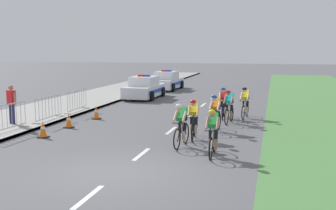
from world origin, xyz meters
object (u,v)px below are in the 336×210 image
at_px(cyclist_fifth, 229,106).
at_px(police_car_second, 167,81).
at_px(spectator_closest, 11,102).
at_px(traffic_cone_near, 69,121).
at_px(traffic_cone_far, 96,113).
at_px(crowd_barrier_rear, 77,101).
at_px(cyclist_second, 181,124).
at_px(crowd_barrier_front, 7,118).
at_px(cyclist_third, 194,119).
at_px(police_car_nearest, 144,88).
at_px(traffic_cone_mid, 43,130).
at_px(cyclist_fourth, 216,112).
at_px(cyclist_seventh, 245,102).
at_px(cyclist_sixth, 223,102).
at_px(cyclist_lead, 213,132).
at_px(crowd_barrier_middle, 49,108).

xyz_separation_m(cyclist_fifth, police_car_second, (-6.50, 14.06, -0.11)).
bearing_deg(spectator_closest, traffic_cone_near, 6.69).
bearing_deg(traffic_cone_far, crowd_barrier_rear, 140.16).
height_order(cyclist_second, crowd_barrier_front, cyclist_second).
bearing_deg(cyclist_third, police_car_second, 107.40).
distance_m(police_car_nearest, traffic_cone_mid, 12.85).
distance_m(police_car_nearest, police_car_second, 6.05).
bearing_deg(cyclist_fifth, cyclist_fourth, -98.99).
relative_size(cyclist_seventh, police_car_second, 0.38).
height_order(cyclist_sixth, spectator_closest, spectator_closest).
bearing_deg(traffic_cone_near, traffic_cone_far, 84.28).
relative_size(police_car_second, crowd_barrier_rear, 1.92).
xyz_separation_m(cyclist_third, crowd_barrier_front, (-7.30, -0.85, -0.14)).
distance_m(cyclist_third, crowd_barrier_front, 7.35).
bearing_deg(traffic_cone_far, traffic_cone_mid, -93.20).
bearing_deg(traffic_cone_mid, cyclist_sixth, 44.78).
xyz_separation_m(cyclist_third, traffic_cone_near, (-5.58, 0.94, -0.48)).
xyz_separation_m(cyclist_lead, crowd_barrier_middle, (-8.09, 4.17, -0.14)).
bearing_deg(cyclist_sixth, crowd_barrier_rear, -177.89).
bearing_deg(crowd_barrier_middle, crowd_barrier_rear, 89.40).
xyz_separation_m(cyclist_lead, cyclist_fifth, (-0.12, 6.00, 0.00)).
relative_size(cyclist_fifth, traffic_cone_far, 2.68).
relative_size(cyclist_lead, spectator_closest, 1.03).
height_order(police_car_nearest, crowd_barrier_rear, police_car_nearest).
xyz_separation_m(police_car_nearest, police_car_second, (-0.00, 6.05, 0.00)).
distance_m(cyclist_fourth, police_car_second, 17.28).
bearing_deg(cyclist_sixth, cyclist_fourth, -88.70).
bearing_deg(cyclist_fifth, cyclist_lead, -88.88).
bearing_deg(spectator_closest, crowd_barrier_front, -61.67).
xyz_separation_m(cyclist_fifth, cyclist_seventh, (0.61, 1.54, 0.00)).
distance_m(police_car_second, crowd_barrier_middle, 15.96).
xyz_separation_m(cyclist_fourth, cyclist_sixth, (-0.07, 3.31, 0.00)).
xyz_separation_m(crowd_barrier_front, traffic_cone_mid, (1.71, -0.24, -0.34)).
bearing_deg(crowd_barrier_front, crowd_barrier_middle, 85.00).
height_order(cyclist_third, cyclist_seventh, same).
relative_size(cyclist_lead, cyclist_second, 1.00).
relative_size(cyclist_third, crowd_barrier_middle, 0.74).
bearing_deg(spectator_closest, traffic_cone_far, 43.71).
bearing_deg(cyclist_sixth, cyclist_third, -95.96).
bearing_deg(traffic_cone_near, crowd_barrier_rear, 111.13).
bearing_deg(cyclist_seventh, crowd_barrier_front, -145.24).
relative_size(cyclist_second, traffic_cone_near, 2.69).
relative_size(cyclist_lead, crowd_barrier_rear, 0.74).
distance_m(cyclist_fifth, police_car_nearest, 10.32).
height_order(cyclist_sixth, traffic_cone_far, cyclist_sixth).
bearing_deg(cyclist_third, traffic_cone_near, 170.42).
distance_m(traffic_cone_near, spectator_closest, 2.66).
relative_size(cyclist_second, police_car_second, 0.39).
xyz_separation_m(crowd_barrier_front, spectator_closest, (-0.81, 1.50, 0.44)).
xyz_separation_m(cyclist_seventh, spectator_closest, (-9.64, -4.63, 0.30)).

